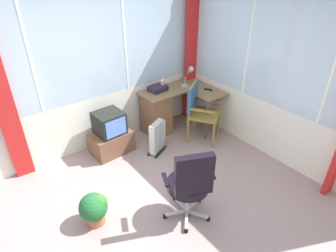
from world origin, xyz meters
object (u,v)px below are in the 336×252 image
at_px(desk, 160,111).
at_px(space_heater, 158,137).
at_px(spray_bottle, 162,84).
at_px(paper_tray, 158,88).
at_px(office_chair, 190,182).
at_px(potted_plant, 94,208).
at_px(tv_remote, 208,89).
at_px(desk_lamp, 190,73).
at_px(tv_on_stand, 111,135).
at_px(wooden_armchair, 197,105).

bearing_deg(desk, space_heater, -129.92).
height_order(spray_bottle, paper_tray, spray_bottle).
bearing_deg(office_chair, potted_plant, 145.21).
relative_size(tv_remote, paper_tray, 0.50).
bearing_deg(desk_lamp, spray_bottle, 160.23).
bearing_deg(paper_tray, potted_plant, -144.75).
bearing_deg(space_heater, desk_lamp, 21.60).
relative_size(office_chair, tv_on_stand, 1.43).
relative_size(desk_lamp, wooden_armchair, 0.37).
height_order(wooden_armchair, potted_plant, wooden_armchair).
distance_m(desk_lamp, potted_plant, 2.84).
bearing_deg(desk, tv_on_stand, -178.25).
bearing_deg(spray_bottle, desk, -141.86).
relative_size(tv_on_stand, potted_plant, 1.72).
height_order(desk_lamp, wooden_armchair, desk_lamp).
bearing_deg(paper_tray, space_heater, -126.71).
relative_size(spray_bottle, office_chair, 0.21).
relative_size(tv_remote, office_chair, 0.15).
distance_m(office_chair, potted_plant, 1.18).
height_order(paper_tray, potted_plant, paper_tray).
xyz_separation_m(tv_remote, spray_bottle, (-0.62, 0.51, 0.09)).
distance_m(tv_remote, office_chair, 2.24).
bearing_deg(paper_tray, office_chair, -116.03).
distance_m(spray_bottle, wooden_armchair, 0.73).
xyz_separation_m(paper_tray, office_chair, (-0.96, -1.97, -0.22)).
bearing_deg(tv_on_stand, potted_plant, -125.36).
height_order(tv_remote, wooden_armchair, wooden_armchair).
xyz_separation_m(desk, office_chair, (-0.93, -1.87, 0.17)).
bearing_deg(tv_on_stand, office_chair, -87.73).
height_order(desk_lamp, space_heater, desk_lamp).
xyz_separation_m(tv_on_stand, potted_plant, (-0.85, -1.20, -0.08)).
distance_m(desk, tv_remote, 0.93).
height_order(spray_bottle, tv_on_stand, spray_bottle).
height_order(desk, office_chair, office_chair).
bearing_deg(space_heater, spray_bottle, 47.52).
bearing_deg(tv_remote, wooden_armchair, 174.92).
bearing_deg(wooden_armchair, spray_bottle, 111.29).
distance_m(desk_lamp, tv_remote, 0.42).
xyz_separation_m(desk_lamp, paper_tray, (-0.59, 0.18, -0.19)).
xyz_separation_m(desk_lamp, spray_bottle, (-0.49, 0.18, -0.13)).
distance_m(paper_tray, tv_on_stand, 1.15).
height_order(office_chair, potted_plant, office_chair).
height_order(tv_remote, tv_on_stand, tv_remote).
xyz_separation_m(paper_tray, tv_on_stand, (-1.04, -0.14, -0.49)).
relative_size(space_heater, potted_plant, 1.31).
height_order(paper_tray, tv_on_stand, paper_tray).
relative_size(wooden_armchair, office_chair, 0.97).
bearing_deg(wooden_armchair, office_chair, -134.72).
distance_m(tv_remote, space_heater, 1.26).
distance_m(tv_remote, spray_bottle, 0.81).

